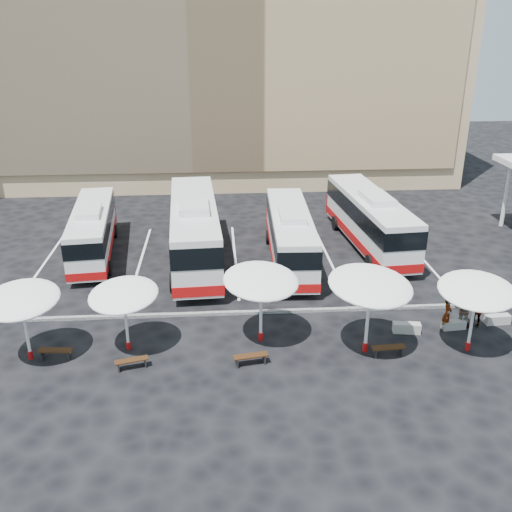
{
  "coord_description": "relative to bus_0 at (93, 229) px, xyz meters",
  "views": [
    {
      "loc": [
        -1.0,
        -25.73,
        14.05
      ],
      "look_at": [
        1.0,
        3.0,
        2.2
      ],
      "focal_mm": 40.0,
      "sensor_mm": 36.0,
      "label": 1
    }
  ],
  "objects": [
    {
      "name": "conc_bench_1",
      "position": [
        19.53,
        -11.16,
        -1.52
      ],
      "size": [
        1.18,
        0.48,
        0.43
      ],
      "primitive_type": "cube",
      "rotation": [
        0.0,
        0.0,
        0.09
      ],
      "color": "gray",
      "rests_on": "ground"
    },
    {
      "name": "sunshade_3",
      "position": [
        14.66,
        -12.88,
        1.6
      ],
      "size": [
        4.98,
        5.01,
        3.92
      ],
      "rotation": [
        0.0,
        0.0,
        0.43
      ],
      "color": "silver",
      "rests_on": "ground"
    },
    {
      "name": "wood_bench_3",
      "position": [
        15.6,
        -13.35,
        -1.37
      ],
      "size": [
        1.57,
        0.5,
        0.48
      ],
      "rotation": [
        0.0,
        0.0,
        0.06
      ],
      "color": "black",
      "rests_on": "ground"
    },
    {
      "name": "passenger_0",
      "position": [
        19.11,
        -11.18,
        -0.88
      ],
      "size": [
        0.7,
        0.74,
        1.7
      ],
      "primitive_type": "imported",
      "rotation": [
        0.0,
        0.0,
        0.93
      ],
      "color": "black",
      "rests_on": "ground"
    },
    {
      "name": "sunshade_4",
      "position": [
        19.41,
        -13.12,
        1.31
      ],
      "size": [
        4.09,
        4.13,
        3.58
      ],
      "rotation": [
        0.0,
        0.0,
        -0.22
      ],
      "color": "silver",
      "rests_on": "ground"
    },
    {
      "name": "wood_bench_1",
      "position": [
        4.13,
        -13.56,
        -1.39
      ],
      "size": [
        1.49,
        0.74,
        0.44
      ],
      "rotation": [
        0.0,
        0.0,
        0.26
      ],
      "color": "black",
      "rests_on": "ground"
    },
    {
      "name": "curb_divider",
      "position": [
        9.08,
        -8.87,
        -1.66
      ],
      "size": [
        34.0,
        0.25,
        0.15
      ],
      "primitive_type": "cube",
      "color": "black",
      "rests_on": "ground"
    },
    {
      "name": "passenger_1",
      "position": [
        20.06,
        -10.86,
        -0.81
      ],
      "size": [
        1.1,
        1.0,
        1.84
      ],
      "primitive_type": "imported",
      "rotation": [
        0.0,
        0.0,
        2.72
      ],
      "color": "black",
      "rests_on": "ground"
    },
    {
      "name": "conc_bench_0",
      "position": [
        17.09,
        -11.33,
        -1.48
      ],
      "size": [
        1.38,
        0.64,
        0.5
      ],
      "primitive_type": "cube",
      "rotation": [
        0.0,
        0.0,
        -0.16
      ],
      "color": "gray",
      "rests_on": "ground"
    },
    {
      "name": "bus_2",
      "position": [
        12.5,
        -2.1,
        0.1
      ],
      "size": [
        2.96,
        11.41,
        3.6
      ],
      "rotation": [
        0.0,
        0.0,
        -0.04
      ],
      "color": "silver",
      "rests_on": "ground"
    },
    {
      "name": "bus_0",
      "position": [
        0.0,
        0.0,
        0.0
      ],
      "size": [
        3.34,
        10.86,
        3.39
      ],
      "rotation": [
        0.0,
        0.0,
        0.1
      ],
      "color": "silver",
      "rests_on": "ground"
    },
    {
      "name": "sandstone_building",
      "position": [
        9.08,
        22.5,
        10.89
      ],
      "size": [
        42.0,
        18.25,
        29.6
      ],
      "color": "tan",
      "rests_on": "ground"
    },
    {
      "name": "sunshade_2",
      "position": [
        9.94,
        -11.57,
        1.37
      ],
      "size": [
        4.54,
        4.57,
        3.65
      ],
      "rotation": [
        0.0,
        0.0,
        0.38
      ],
      "color": "silver",
      "rests_on": "ground"
    },
    {
      "name": "wood_bench_0",
      "position": [
        0.62,
        -12.54,
        -1.38
      ],
      "size": [
        1.55,
        0.54,
        0.47
      ],
      "rotation": [
        0.0,
        0.0,
        -0.09
      ],
      "color": "black",
      "rests_on": "ground"
    },
    {
      "name": "sunshade_0",
      "position": [
        -0.52,
        -12.46,
        1.23
      ],
      "size": [
        3.4,
        3.44,
        3.48
      ],
      "rotation": [
        0.0,
        0.0,
        -0.02
      ],
      "color": "silver",
      "rests_on": "ground"
    },
    {
      "name": "passenger_2",
      "position": [
        20.74,
        -10.89,
        -0.9
      ],
      "size": [
        1.0,
        0.94,
        1.66
      ],
      "primitive_type": "imported",
      "rotation": [
        0.0,
        0.0,
        -0.7
      ],
      "color": "black",
      "rests_on": "ground"
    },
    {
      "name": "wood_bench_2",
      "position": [
        9.34,
        -13.62,
        -1.37
      ],
      "size": [
        1.59,
        0.67,
        0.47
      ],
      "rotation": [
        0.0,
        0.0,
        0.17
      ],
      "color": "black",
      "rests_on": "ground"
    },
    {
      "name": "bay_lines",
      "position": [
        9.08,
        -1.37,
        -1.73
      ],
      "size": [
        24.15,
        12.0,
        0.01
      ],
      "color": "white",
      "rests_on": "ground"
    },
    {
      "name": "bus_3",
      "position": [
        18.12,
        0.28,
        0.24
      ],
      "size": [
        3.56,
        12.3,
        3.85
      ],
      "rotation": [
        0.0,
        0.0,
        0.08
      ],
      "color": "silver",
      "rests_on": "ground"
    },
    {
      "name": "conc_bench_2",
      "position": [
        21.92,
        -10.79,
        -1.5
      ],
      "size": [
        1.27,
        0.5,
        0.47
      ],
      "primitive_type": "cube",
      "rotation": [
        0.0,
        0.0,
        0.07
      ],
      "color": "gray",
      "rests_on": "ground"
    },
    {
      "name": "bus_1",
      "position": [
        6.56,
        -1.46,
        0.41
      ],
      "size": [
        3.61,
        13.34,
        4.19
      ],
      "rotation": [
        0.0,
        0.0,
        0.06
      ],
      "color": "silver",
      "rests_on": "ground"
    },
    {
      "name": "sunshade_1",
      "position": [
        3.77,
        -11.93,
        1.05
      ],
      "size": [
        3.93,
        3.96,
        3.28
      ],
      "rotation": [
        0.0,
        0.0,
        -0.3
      ],
      "color": "silver",
      "rests_on": "ground"
    },
    {
      "name": "ground",
      "position": [
        9.08,
        -9.37,
        -1.73
      ],
      "size": [
        120.0,
        120.0,
        0.0
      ],
      "primitive_type": "plane",
      "color": "black",
      "rests_on": "ground"
    }
  ]
}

